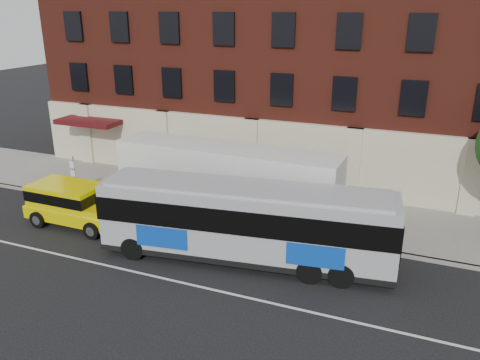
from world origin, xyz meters
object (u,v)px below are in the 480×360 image
at_px(sign_pole, 74,174).
at_px(city_bus, 246,220).
at_px(shipping_container, 226,184).
at_px(yellow_suv, 73,202).

bearing_deg(sign_pole, city_bus, -14.42).
relative_size(sign_pole, shipping_container, 0.22).
bearing_deg(sign_pole, shipping_container, 4.13).
bearing_deg(yellow_suv, city_bus, -1.25).
distance_m(sign_pole, city_bus, 11.89).
bearing_deg(city_bus, sign_pole, 165.58).
xyz_separation_m(sign_pole, city_bus, (11.51, -2.96, 0.42)).
bearing_deg(yellow_suv, shipping_container, 26.48).
height_order(city_bus, shipping_container, shipping_container).
xyz_separation_m(city_bus, yellow_suv, (-9.32, 0.20, -0.70)).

